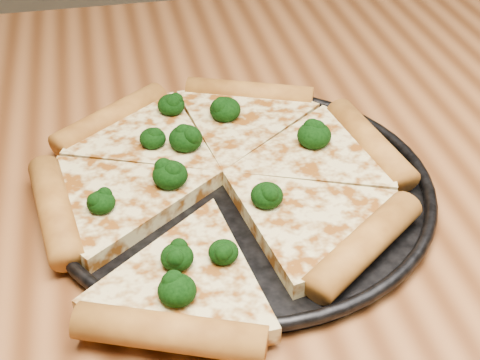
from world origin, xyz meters
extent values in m
cube|color=brown|center=(0.00, 0.00, 0.73)|extent=(1.20, 0.90, 0.04)
cylinder|color=black|center=(-0.08, -0.01, 0.75)|extent=(0.33, 0.33, 0.01)
torus|color=black|center=(-0.08, -0.01, 0.76)|extent=(0.35, 0.35, 0.01)
cylinder|color=#BD7A2F|center=(0.06, 0.02, 0.77)|extent=(0.05, 0.14, 0.03)
cylinder|color=#BD7A2F|center=(-0.04, 0.13, 0.77)|extent=(0.13, 0.08, 0.03)
cylinder|color=#BD7A2F|center=(-0.18, 0.11, 0.77)|extent=(0.12, 0.11, 0.03)
cylinder|color=#BD7A2F|center=(-0.24, -0.02, 0.77)|extent=(0.05, 0.14, 0.03)
cylinder|color=#BD7A2F|center=(-0.16, -0.18, 0.77)|extent=(0.13, 0.08, 0.03)
cylinder|color=#BD7A2F|center=(0.00, -0.12, 0.77)|extent=(0.12, 0.11, 0.03)
ellipsoid|color=black|center=(-0.15, -0.12, 0.78)|extent=(0.03, 0.03, 0.02)
ellipsoid|color=black|center=(-0.11, -0.12, 0.78)|extent=(0.02, 0.02, 0.02)
ellipsoid|color=black|center=(-0.12, 0.04, 0.78)|extent=(0.03, 0.03, 0.02)
ellipsoid|color=black|center=(-0.15, 0.05, 0.78)|extent=(0.02, 0.02, 0.02)
ellipsoid|color=black|center=(0.00, 0.02, 0.78)|extent=(0.03, 0.03, 0.02)
ellipsoid|color=black|center=(-0.07, 0.09, 0.78)|extent=(0.03, 0.03, 0.02)
ellipsoid|color=black|center=(-0.12, 0.11, 0.78)|extent=(0.03, 0.03, 0.02)
ellipsoid|color=black|center=(-0.14, -0.01, 0.78)|extent=(0.03, 0.03, 0.02)
ellipsoid|color=black|center=(-0.06, -0.06, 0.78)|extent=(0.03, 0.03, 0.02)
ellipsoid|color=black|center=(-0.15, -0.15, 0.78)|extent=(0.03, 0.03, 0.02)
ellipsoid|color=black|center=(-0.20, -0.04, 0.78)|extent=(0.02, 0.02, 0.02)
camera|label=1|loc=(-0.18, -0.51, 1.14)|focal=53.66mm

